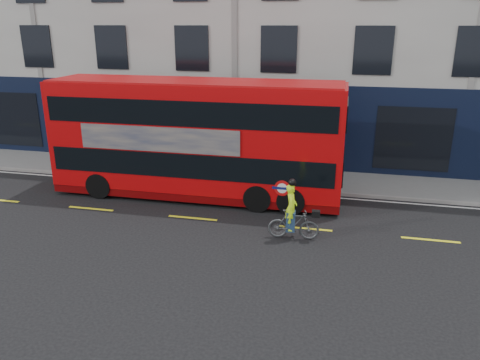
% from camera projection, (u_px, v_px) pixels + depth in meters
% --- Properties ---
extents(ground, '(120.00, 120.00, 0.00)m').
position_uv_depth(ground, '(178.00, 236.00, 15.27)').
color(ground, black).
rests_on(ground, ground).
extents(pavement, '(60.00, 3.00, 0.12)m').
position_uv_depth(pavement, '(227.00, 174.00, 21.26)').
color(pavement, gray).
rests_on(pavement, ground).
extents(kerb, '(60.00, 0.12, 0.13)m').
position_uv_depth(kerb, '(219.00, 185.00, 19.87)').
color(kerb, gray).
rests_on(kerb, ground).
extents(building_terrace, '(50.00, 10.07, 15.00)m').
position_uv_depth(building_terrace, '(256.00, 5.00, 24.84)').
color(building_terrace, beige).
rests_on(building_terrace, ground).
extents(road_edge_line, '(58.00, 0.10, 0.01)m').
position_uv_depth(road_edge_line, '(217.00, 189.00, 19.61)').
color(road_edge_line, silver).
rests_on(road_edge_line, ground).
extents(lane_dashes, '(58.00, 0.12, 0.01)m').
position_uv_depth(lane_dashes, '(193.00, 218.00, 16.66)').
color(lane_dashes, yellow).
rests_on(lane_dashes, ground).
extents(bus, '(11.36, 2.66, 4.57)m').
position_uv_depth(bus, '(197.00, 139.00, 18.14)').
color(bus, '#BF0709').
rests_on(bus, ground).
extents(cyclist, '(1.66, 0.57, 2.02)m').
position_uv_depth(cyclist, '(293.00, 219.00, 14.88)').
color(cyclist, '#494D4E').
rests_on(cyclist, ground).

